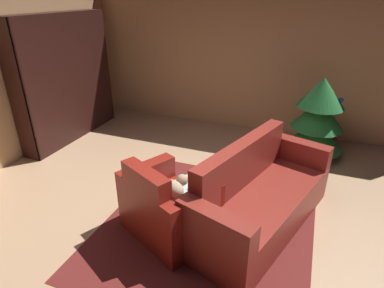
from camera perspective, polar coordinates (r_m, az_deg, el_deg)
ground_plane at (r=3.88m, az=1.24°, el=-13.16°), size 7.67×7.67×0.00m
wall_back at (r=6.06m, az=11.62°, el=15.26°), size 6.51×0.06×2.79m
area_rug at (r=3.77m, az=2.69°, el=-14.48°), size 2.29×2.57×0.01m
bookshelf_unit at (r=6.12m, az=-20.62°, el=10.69°), size 0.35×2.07×2.13m
armchair_red at (r=3.51m, az=-4.46°, el=-11.31°), size 1.17×1.06×0.89m
couch_red at (r=3.71m, az=11.85°, el=-9.60°), size 1.36×2.18×0.95m
coffee_table at (r=3.62m, az=1.66°, el=-8.60°), size 0.72×0.72×0.44m
book_stack_on_table at (r=3.60m, az=1.45°, el=-7.47°), size 0.21×0.18×0.05m
bottle_on_table at (r=3.38m, az=0.72°, el=-8.50°), size 0.06×0.06×0.24m
decorated_tree at (r=5.35m, az=21.53°, el=4.46°), size 0.89×0.89×1.28m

